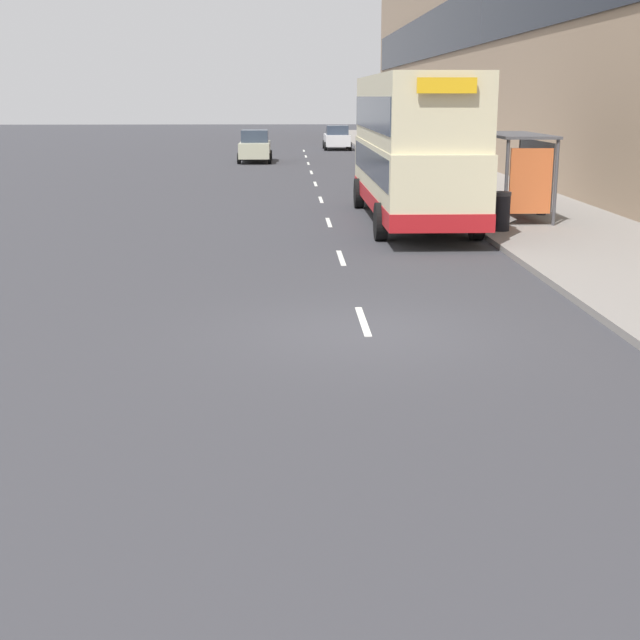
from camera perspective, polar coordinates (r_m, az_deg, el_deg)
The scene contains 19 objects.
ground_plane at distance 14.41m, azimuth 3.01°, elevation -0.79°, with size 220.00×220.00×0.00m, color #38383D.
pavement at distance 53.07m, azimuth 6.35°, elevation 10.12°, with size 5.00×93.00×0.14m.
terrace_facade at distance 53.92m, azimuth 11.07°, elevation 19.31°, with size 3.10×93.00×17.61m.
lane_mark_0 at distance 15.10m, azimuth 2.77°, elevation -0.07°, with size 0.12×2.00×0.01m.
lane_mark_1 at distance 21.03m, azimuth 1.36°, elevation 4.00°, with size 0.12×2.00×0.01m.
lane_mark_2 at distance 27.03m, azimuth 0.56°, elevation 6.26°, with size 0.12×2.00×0.01m.
lane_mark_3 at distance 33.06m, azimuth 0.06°, elevation 7.71°, with size 0.12×2.00×0.01m.
lane_mark_4 at distance 39.11m, azimuth -0.30°, elevation 8.70°, with size 0.12×2.00×0.01m.
lane_mark_5 at distance 45.16m, azimuth -0.56°, elevation 9.43°, with size 0.12×2.00×0.01m.
lane_mark_6 at distance 51.22m, azimuth -0.76°, elevation 9.99°, with size 0.12×2.00×0.01m.
lane_mark_7 at distance 57.29m, azimuth -0.91°, elevation 10.43°, with size 0.12×2.00×0.01m.
lane_mark_8 at distance 63.36m, azimuth -1.04°, elevation 10.78°, with size 0.12×2.00×0.01m.
bus_shelter at distance 27.55m, azimuth 12.86°, elevation 9.98°, with size 1.60×4.20×2.48m.
double_decker_bus_near at distance 26.96m, azimuth 5.94°, elevation 11.04°, with size 2.85×10.95×4.30m.
car_0 at distance 52.53m, azimuth -4.19°, elevation 11.03°, with size 1.92×4.47×1.82m.
car_1 at distance 64.73m, azimuth 1.09°, elevation 11.59°, with size 1.91×4.09×1.70m.
pedestrian_at_shelter at distance 30.13m, azimuth 10.72°, elevation 8.67°, with size 0.32×0.32×1.61m.
pedestrian_1 at distance 28.54m, azimuth 14.09°, elevation 8.43°, with size 0.36×0.36×1.83m.
litter_bin at distance 24.89m, azimuth 11.47°, elevation 6.85°, with size 0.55×0.55×1.05m.
Camera 1 is at (-1.29, -13.87, 3.70)m, focal length 50.00 mm.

